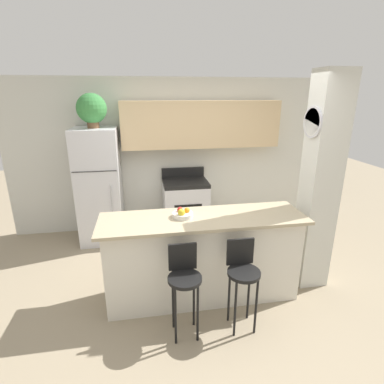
% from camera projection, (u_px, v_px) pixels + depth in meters
% --- Properties ---
extents(ground_plane, '(14.00, 14.00, 0.00)m').
position_uv_depth(ground_plane, '(202.00, 295.00, 3.58)').
color(ground_plane, gray).
extents(wall_back, '(5.60, 0.38, 2.55)m').
position_uv_depth(wall_back, '(188.00, 143.00, 5.05)').
color(wall_back, silver).
rests_on(wall_back, ground_plane).
extents(pillar_right, '(0.38, 0.34, 2.55)m').
position_uv_depth(pillar_right, '(320.00, 185.00, 3.48)').
color(pillar_right, silver).
rests_on(pillar_right, ground_plane).
extents(counter_bar, '(2.27, 0.66, 1.01)m').
position_uv_depth(counter_bar, '(203.00, 257.00, 3.42)').
color(counter_bar, silver).
rests_on(counter_bar, ground_plane).
extents(refrigerator, '(0.66, 0.70, 1.81)m').
position_uv_depth(refrigerator, '(99.00, 186.00, 4.71)').
color(refrigerator, silver).
rests_on(refrigerator, ground_plane).
extents(stove_range, '(0.74, 0.61, 1.07)m').
position_uv_depth(stove_range, '(185.00, 206.00, 5.11)').
color(stove_range, silver).
rests_on(stove_range, ground_plane).
extents(bar_stool_left, '(0.33, 0.33, 0.94)m').
position_uv_depth(bar_stool_left, '(184.00, 279.00, 2.85)').
color(bar_stool_left, black).
rests_on(bar_stool_left, ground_plane).
extents(bar_stool_right, '(0.33, 0.33, 0.94)m').
position_uv_depth(bar_stool_right, '(243.00, 273.00, 2.94)').
color(bar_stool_right, black).
rests_on(bar_stool_right, ground_plane).
extents(potted_plant_on_fridge, '(0.43, 0.43, 0.50)m').
position_uv_depth(potted_plant_on_fridge, '(92.00, 109.00, 4.34)').
color(potted_plant_on_fridge, brown).
rests_on(potted_plant_on_fridge, refrigerator).
extents(fruit_bowl, '(0.23, 0.23, 0.11)m').
position_uv_depth(fruit_bowl, '(183.00, 214.00, 3.26)').
color(fruit_bowl, silver).
rests_on(fruit_bowl, counter_bar).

